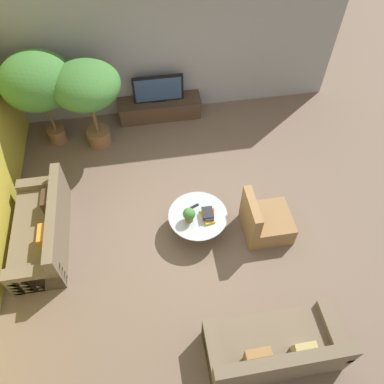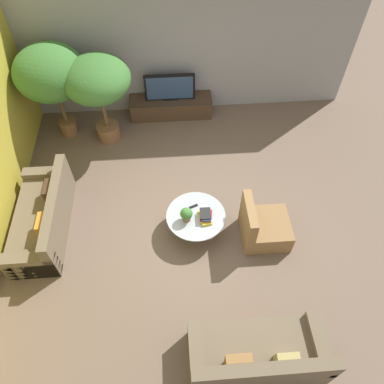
# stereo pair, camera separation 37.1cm
# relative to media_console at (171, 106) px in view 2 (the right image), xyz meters

# --- Properties ---
(ground_plane) EXTENTS (24.00, 24.00, 0.00)m
(ground_plane) POSITION_rel_media_console_xyz_m (0.24, -2.94, -0.24)
(ground_plane) COLOR brown
(back_wall_stone) EXTENTS (7.40, 0.12, 3.00)m
(back_wall_stone) POSITION_rel_media_console_xyz_m (0.24, 0.32, 1.26)
(back_wall_stone) COLOR #939399
(back_wall_stone) RESTS_ON ground
(media_console) EXTENTS (1.83, 0.50, 0.45)m
(media_console) POSITION_rel_media_console_xyz_m (0.00, 0.00, 0.00)
(media_console) COLOR #473323
(media_console) RESTS_ON ground
(television) EXTENTS (1.08, 0.13, 0.60)m
(television) POSITION_rel_media_console_xyz_m (0.00, -0.00, 0.51)
(television) COLOR black
(television) RESTS_ON media_console
(coffee_table) EXTENTS (1.02, 1.02, 0.40)m
(coffee_table) POSITION_rel_media_console_xyz_m (0.32, -3.13, 0.04)
(coffee_table) COLOR #756656
(coffee_table) RESTS_ON ground
(couch_by_wall) EXTENTS (0.84, 1.99, 0.84)m
(couch_by_wall) POSITION_rel_media_console_xyz_m (-2.32, -2.92, 0.05)
(couch_by_wall) COLOR brown
(couch_by_wall) RESTS_ON ground
(couch_near_entry) EXTENTS (1.87, 0.84, 0.84)m
(couch_near_entry) POSITION_rel_media_console_xyz_m (0.98, -5.42, 0.05)
(couch_near_entry) COLOR brown
(couch_near_entry) RESTS_ON ground
(armchair_wicker) EXTENTS (0.80, 0.76, 0.86)m
(armchair_wicker) POSITION_rel_media_console_xyz_m (1.45, -3.37, 0.04)
(armchair_wicker) COLOR olive
(armchair_wicker) RESTS_ON ground
(potted_palm_tall) EXTENTS (1.36, 1.36, 2.04)m
(potted_palm_tall) POSITION_rel_media_console_xyz_m (-2.25, -0.43, 1.26)
(potted_palm_tall) COLOR brown
(potted_palm_tall) RESTS_ON ground
(potted_palm_corner) EXTENTS (1.30, 1.30, 1.89)m
(potted_palm_corner) POSITION_rel_media_console_xyz_m (-1.37, -0.64, 1.17)
(potted_palm_corner) COLOR brown
(potted_palm_corner) RESTS_ON ground
(potted_plant_tabletop) EXTENTS (0.21, 0.21, 0.28)m
(potted_plant_tabletop) POSITION_rel_media_console_xyz_m (0.15, -3.20, 0.31)
(potted_plant_tabletop) COLOR brown
(potted_plant_tabletop) RESTS_ON coffee_table
(book_stack) EXTENTS (0.25, 0.34, 0.13)m
(book_stack) POSITION_rel_media_console_xyz_m (0.48, -3.19, 0.22)
(book_stack) COLOR gold
(book_stack) RESTS_ON coffee_table
(remote_black) EXTENTS (0.16, 0.10, 0.02)m
(remote_black) POSITION_rel_media_console_xyz_m (0.29, -2.94, 0.17)
(remote_black) COLOR black
(remote_black) RESTS_ON coffee_table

